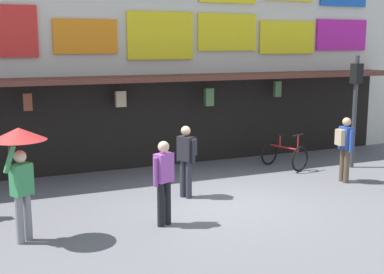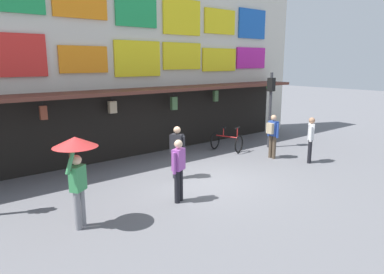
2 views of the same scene
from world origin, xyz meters
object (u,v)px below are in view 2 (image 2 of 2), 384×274
object	(u,v)px
bicycle_parked	(227,142)
pedestrian_with_umbrella	(76,157)
pedestrian_in_purple	(311,137)
traffic_light_far	(270,98)
pedestrian_in_green	(178,148)
pedestrian_in_red	(179,167)
pedestrian_in_white	(273,133)

from	to	relation	value
bicycle_parked	pedestrian_with_umbrella	xyz separation A→B (m)	(-7.40, -2.89, 1.25)
bicycle_parked	pedestrian_in_purple	xyz separation A→B (m)	(1.16, -3.13, 0.55)
traffic_light_far	pedestrian_in_purple	xyz separation A→B (m)	(-0.70, -2.47, -1.19)
pedestrian_in_green	pedestrian_with_umbrella	xyz separation A→B (m)	(-3.73, -1.38, 0.66)
bicycle_parked	pedestrian_in_red	xyz separation A→B (m)	(-4.80, -3.07, 0.55)
pedestrian_in_red	pedestrian_in_purple	bearing A→B (deg)	-0.56
bicycle_parked	pedestrian_with_umbrella	world-z (taller)	pedestrian_with_umbrella
traffic_light_far	pedestrian_in_red	distance (m)	7.18
pedestrian_in_green	pedestrian_in_purple	xyz separation A→B (m)	(4.83, -1.61, -0.04)
pedestrian_in_green	pedestrian_in_red	xyz separation A→B (m)	(-1.13, -1.56, -0.04)
pedestrian_in_purple	pedestrian_in_green	bearing A→B (deg)	161.52
pedestrian_in_white	pedestrian_with_umbrella	distance (m)	8.05
traffic_light_far	pedestrian_in_purple	size ratio (longest dim) A/B	1.90
pedestrian_in_green	pedestrian_in_red	distance (m)	1.92
pedestrian_with_umbrella	bicycle_parked	bearing A→B (deg)	21.35
pedestrian_in_red	pedestrian_in_green	bearing A→B (deg)	54.11
bicycle_parked	pedestrian_with_umbrella	distance (m)	8.04
pedestrian_in_red	pedestrian_in_purple	xyz separation A→B (m)	(5.95, -0.06, 0.00)
bicycle_parked	pedestrian_in_green	size ratio (longest dim) A/B	0.79
pedestrian_with_umbrella	pedestrian_in_purple	xyz separation A→B (m)	(8.56, -0.24, -0.69)
pedestrian_with_umbrella	traffic_light_far	bearing A→B (deg)	13.53
pedestrian_in_green	pedestrian_in_red	world-z (taller)	same
bicycle_parked	pedestrian_in_green	distance (m)	4.02
traffic_light_far	pedestrian_in_red	xyz separation A→B (m)	(-6.66, -2.41, -1.19)
bicycle_parked	pedestrian_in_red	world-z (taller)	pedestrian_in_red
bicycle_parked	pedestrian_in_purple	bearing A→B (deg)	-69.70
traffic_light_far	pedestrian_in_red	size ratio (longest dim) A/B	1.90
pedestrian_in_green	pedestrian_in_red	size ratio (longest dim) A/B	1.00
bicycle_parked	pedestrian_in_purple	world-z (taller)	pedestrian_in_purple
pedestrian_in_red	pedestrian_in_purple	world-z (taller)	same
pedestrian_in_white	pedestrian_in_purple	distance (m)	1.39
bicycle_parked	pedestrian_in_green	xyz separation A→B (m)	(-3.67, -1.52, 0.59)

